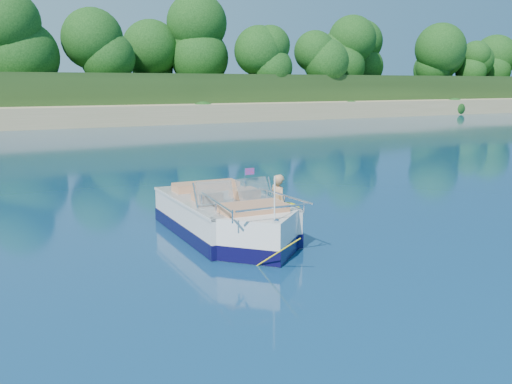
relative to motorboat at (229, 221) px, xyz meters
The scene contains 4 objects.
ground 2.77m from the motorboat, 121.93° to the right, with size 160.00×160.00×0.00m, color #092444.
motorboat is the anchor object (origin of this frame).
tow_tube 2.35m from the motorboat, 33.94° to the left, with size 1.59×1.59×0.32m.
boy 2.30m from the motorboat, 33.37° to the left, with size 0.52×0.34×1.43m, color tan.
Camera 1 is at (-3.57, -8.08, 3.16)m, focal length 40.00 mm.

